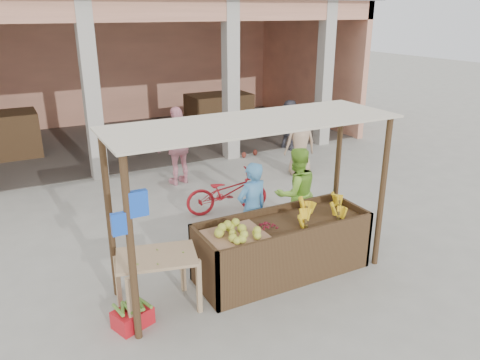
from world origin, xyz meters
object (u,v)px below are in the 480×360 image
red_crate (133,318)px  fruit_stall (282,249)px  side_table (157,265)px  vendor_blue (252,206)px  vendor_green (296,191)px  motorcycle (227,191)px

red_crate → fruit_stall: bearing=-15.2°
fruit_stall → side_table: 1.96m
fruit_stall → vendor_blue: bearing=98.0°
vendor_green → motorcycle: size_ratio=1.01×
red_crate → vendor_blue: size_ratio=0.27×
fruit_stall → red_crate: bearing=-175.2°
fruit_stall → motorcycle: (0.27, 2.40, 0.04)m
fruit_stall → vendor_green: 1.35m
fruit_stall → side_table: (-1.94, -0.04, 0.28)m
side_table → red_crate: side_table is taller
vendor_blue → vendor_green: 0.99m
side_table → motorcycle: (2.21, 2.44, -0.24)m
fruit_stall → motorcycle: size_ratio=1.54×
side_table → vendor_green: vendor_green is taller
fruit_stall → side_table: size_ratio=2.28×
side_table → vendor_green: 2.97m
side_table → vendor_green: bearing=33.3°
red_crate → motorcycle: bearing=24.8°
vendor_blue → vendor_green: size_ratio=0.98×
red_crate → vendor_green: bearing=-0.5°
fruit_stall → red_crate: fruit_stall is taller
side_table → vendor_blue: bearing=37.2°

